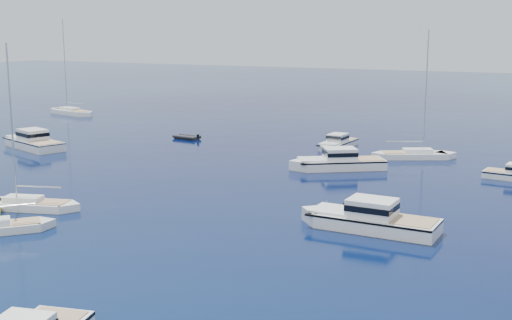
{
  "coord_description": "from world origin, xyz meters",
  "views": [
    {
      "loc": [
        24.52,
        -26.73,
        13.56
      ],
      "look_at": [
        -1.88,
        25.69,
        2.2
      ],
      "focal_mm": 47.5,
      "sensor_mm": 36.0,
      "label": 1
    }
  ],
  "objects": [
    {
      "name": "ground",
      "position": [
        0.0,
        0.0,
        0.0
      ],
      "size": [
        400.0,
        400.0,
        0.0
      ],
      "primitive_type": "plane",
      "color": "#08254C",
      "rests_on": "ground"
    },
    {
      "name": "motor_cruiser_centre",
      "position": [
        11.25,
        16.89,
        0.0
      ],
      "size": [
        10.63,
        3.5,
        2.77
      ],
      "primitive_type": null,
      "rotation": [
        0.0,
        0.0,
        1.54
      ],
      "color": "white",
      "rests_on": "ground"
    },
    {
      "name": "motor_cruiser_far_l",
      "position": [
        -33.53,
        30.73,
        0.0
      ],
      "size": [
        11.35,
        6.65,
        2.85
      ],
      "primitive_type": null,
      "rotation": [
        0.0,
        0.0,
        1.24
      ],
      "color": "silver",
      "rests_on": "ground"
    },
    {
      "name": "motor_cruiser_distant",
      "position": [
        2.29,
        35.36,
        0.0
      ],
      "size": [
        10.2,
        8.31,
        2.68
      ],
      "primitive_type": null,
      "rotation": [
        0.0,
        0.0,
        2.17
      ],
      "color": "white",
      "rests_on": "ground"
    },
    {
      "name": "motor_cruiser_horizon",
      "position": [
        -1.88,
        46.57,
        0.0
      ],
      "size": [
        2.92,
        8.22,
        2.13
      ],
      "primitive_type": null,
      "rotation": [
        0.0,
        0.0,
        3.09
      ],
      "color": "silver",
      "rests_on": "ground"
    },
    {
      "name": "sailboat_mid_l",
      "position": [
        -13.76,
        10.31,
        0.0
      ],
      "size": [
        9.18,
        4.82,
        13.07
      ],
      "primitive_type": null,
      "rotation": [
        0.0,
        0.0,
        1.87
      ],
      "color": "white",
      "rests_on": "ground"
    },
    {
      "name": "sailboat_centre",
      "position": [
        7.64,
        44.36,
        0.0
      ],
      "size": [
        9.62,
        6.65,
        14.06
      ],
      "primitive_type": null,
      "rotation": [
        0.0,
        0.0,
        5.2
      ],
      "color": "white",
      "rests_on": "ground"
    },
    {
      "name": "sailboat_far_l",
      "position": [
        -51.33,
        57.22,
        0.0
      ],
      "size": [
        11.11,
        5.2,
        15.81
      ],
      "primitive_type": null,
      "rotation": [
        0.0,
        0.0,
        1.34
      ],
      "color": "white",
      "rests_on": "ground"
    },
    {
      "name": "tender_grey_far",
      "position": [
        -21.04,
        44.37,
        0.0
      ],
      "size": [
        3.73,
        2.31,
        0.95
      ],
      "primitive_type": null,
      "rotation": [
        0.0,
        0.0,
        1.47
      ],
      "color": "black",
      "rests_on": "ground"
    }
  ]
}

